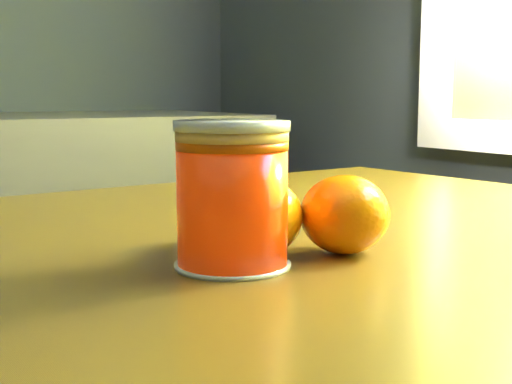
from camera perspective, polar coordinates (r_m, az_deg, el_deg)
table at (r=0.69m, az=-2.14°, el=-12.02°), size 1.15×0.86×0.82m
juice_glass at (r=0.54m, az=-1.91°, el=-0.30°), size 0.09×0.09×0.11m
orange_front at (r=0.58m, az=0.05°, el=-1.98°), size 0.09×0.09×0.07m
orange_back at (r=0.61m, az=-2.60°, el=-2.06°), size 0.08×0.08×0.05m
orange_extra at (r=0.59m, az=7.11°, el=-1.79°), size 0.09×0.09×0.07m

